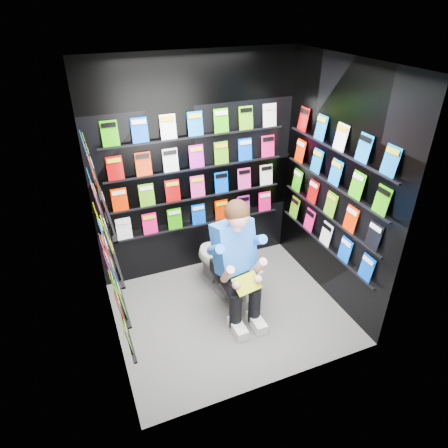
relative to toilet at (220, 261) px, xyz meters
name	(u,v)px	position (x,y,z in m)	size (l,w,h in m)	color
floor	(229,312)	(-0.07, -0.47, -0.37)	(2.40, 2.40, 0.00)	#5D5D5A
ceiling	(232,64)	(-0.07, -0.47, 2.23)	(2.40, 2.40, 0.00)	white
wall_back	(196,171)	(-0.07, 0.53, 0.93)	(2.40, 0.04, 2.60)	black
wall_front	(283,268)	(-0.07, -1.47, 0.93)	(2.40, 0.04, 2.60)	black
wall_left	(101,235)	(-1.27, -0.47, 0.93)	(0.04, 2.00, 2.60)	black
wall_right	(336,189)	(1.13, -0.47, 0.93)	(0.04, 2.00, 2.60)	black
comics_back	(197,172)	(-0.07, 0.50, 0.94)	(2.10, 0.06, 1.37)	#F31066
comics_left	(104,234)	(-1.24, -0.47, 0.94)	(0.06, 1.70, 1.37)	#F31066
comics_right	(333,189)	(1.10, -0.47, 0.94)	(0.06, 1.70, 1.37)	#F31066
toilet	(220,261)	(0.00, 0.00, 0.00)	(0.42, 0.75, 0.73)	white
longbox	(242,280)	(0.21, -0.17, -0.21)	(0.23, 0.42, 0.32)	white
longbox_lid	(242,268)	(0.21, -0.17, -0.04)	(0.25, 0.44, 0.03)	white
reader	(233,247)	(0.00, -0.38, 0.43)	(0.57, 0.83, 1.53)	blue
held_comic	(247,283)	(0.00, -0.73, 0.21)	(0.28, 0.01, 0.19)	green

